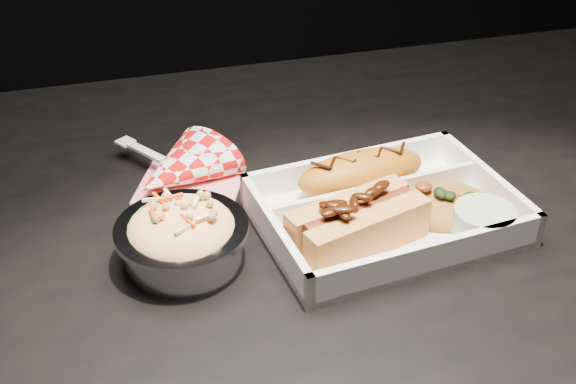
{
  "coord_description": "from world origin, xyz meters",
  "views": [
    {
      "loc": [
        -0.23,
        -0.58,
        1.19
      ],
      "look_at": [
        -0.07,
        -0.03,
        0.81
      ],
      "focal_mm": 45.0,
      "sensor_mm": 36.0,
      "label": 1
    }
  ],
  "objects_px": {
    "foil_coleslaw_cup": "(182,235)",
    "hotdog": "(358,221)",
    "fried_pastry": "(361,172)",
    "dining_table": "(343,278)",
    "napkin_fork": "(179,171)",
    "food_tray": "(384,215)"
  },
  "relations": [
    {
      "from": "foil_coleslaw_cup",
      "to": "hotdog",
      "type": "bearing_deg",
      "value": -8.97
    },
    {
      "from": "fried_pastry",
      "to": "foil_coleslaw_cup",
      "type": "xyz_separation_m",
      "value": [
        -0.2,
        -0.06,
        0.0
      ]
    },
    {
      "from": "dining_table",
      "to": "fried_pastry",
      "type": "relative_size",
      "value": 8.29
    },
    {
      "from": "dining_table",
      "to": "napkin_fork",
      "type": "distance_m",
      "value": 0.22
    },
    {
      "from": "hotdog",
      "to": "napkin_fork",
      "type": "relative_size",
      "value": 0.9
    },
    {
      "from": "food_tray",
      "to": "hotdog",
      "type": "height_order",
      "value": "hotdog"
    },
    {
      "from": "hotdog",
      "to": "foil_coleslaw_cup",
      "type": "bearing_deg",
      "value": 154.42
    },
    {
      "from": "foil_coleslaw_cup",
      "to": "napkin_fork",
      "type": "relative_size",
      "value": 0.79
    },
    {
      "from": "fried_pastry",
      "to": "hotdog",
      "type": "xyz_separation_m",
      "value": [
        -0.04,
        -0.09,
        0.0
      ]
    },
    {
      "from": "dining_table",
      "to": "fried_pastry",
      "type": "bearing_deg",
      "value": 46.81
    },
    {
      "from": "dining_table",
      "to": "foil_coleslaw_cup",
      "type": "relative_size",
      "value": 9.58
    },
    {
      "from": "food_tray",
      "to": "foil_coleslaw_cup",
      "type": "xyz_separation_m",
      "value": [
        -0.21,
        -0.01,
        0.02
      ]
    },
    {
      "from": "food_tray",
      "to": "fried_pastry",
      "type": "bearing_deg",
      "value": 90.0
    },
    {
      "from": "napkin_fork",
      "to": "foil_coleslaw_cup",
      "type": "bearing_deg",
      "value": -41.24
    },
    {
      "from": "hotdog",
      "to": "foil_coleslaw_cup",
      "type": "relative_size",
      "value": 1.15
    },
    {
      "from": "dining_table",
      "to": "foil_coleslaw_cup",
      "type": "bearing_deg",
      "value": -168.77
    },
    {
      "from": "dining_table",
      "to": "napkin_fork",
      "type": "xyz_separation_m",
      "value": [
        -0.16,
        0.1,
        0.11
      ]
    },
    {
      "from": "dining_table",
      "to": "hotdog",
      "type": "bearing_deg",
      "value": -101.08
    },
    {
      "from": "dining_table",
      "to": "napkin_fork",
      "type": "height_order",
      "value": "napkin_fork"
    },
    {
      "from": "fried_pastry",
      "to": "napkin_fork",
      "type": "bearing_deg",
      "value": 157.65
    },
    {
      "from": "hotdog",
      "to": "foil_coleslaw_cup",
      "type": "distance_m",
      "value": 0.17
    },
    {
      "from": "dining_table",
      "to": "food_tray",
      "type": "bearing_deg",
      "value": -44.8
    }
  ]
}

